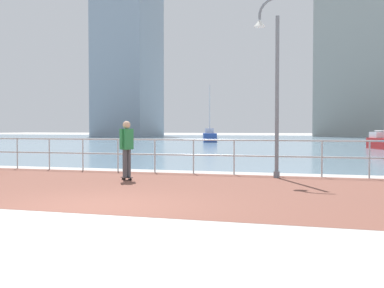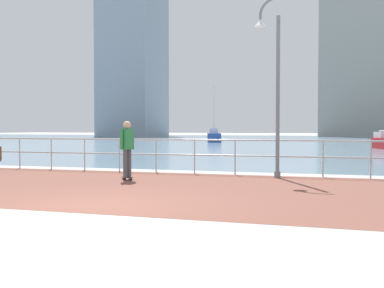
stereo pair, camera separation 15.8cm
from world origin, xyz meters
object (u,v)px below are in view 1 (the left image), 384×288
(sailboat_yellow, at_px, (210,136))
(sailboat_red, at_px, (384,142))
(lamppost, at_px, (272,78))
(skateboarder, at_px, (127,145))

(sailboat_yellow, bearing_deg, sailboat_red, -40.35)
(lamppost, bearing_deg, skateboarder, -155.04)
(sailboat_red, bearing_deg, sailboat_yellow, 139.65)
(lamppost, relative_size, skateboarder, 3.19)
(lamppost, height_order, sailboat_red, lamppost)
(skateboarder, xyz_separation_m, sailboat_red, (9.79, 24.63, -0.54))
(sailboat_yellow, bearing_deg, skateboarder, -79.52)
(lamppost, bearing_deg, sailboat_yellow, 106.84)
(skateboarder, xyz_separation_m, sailboat_yellow, (-7.23, 39.10, -0.43))
(sailboat_red, bearing_deg, lamppost, -104.20)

